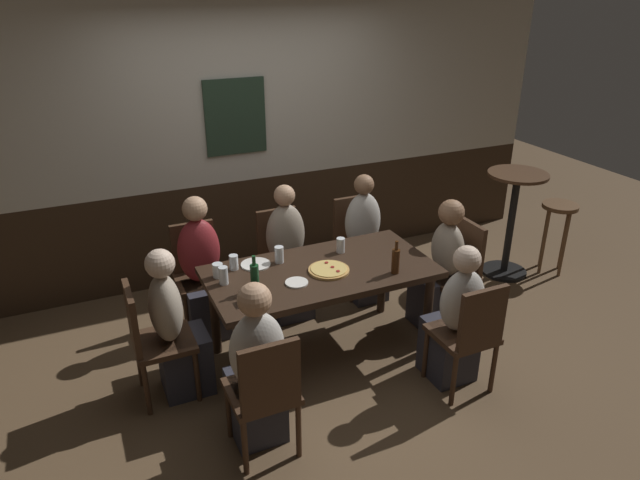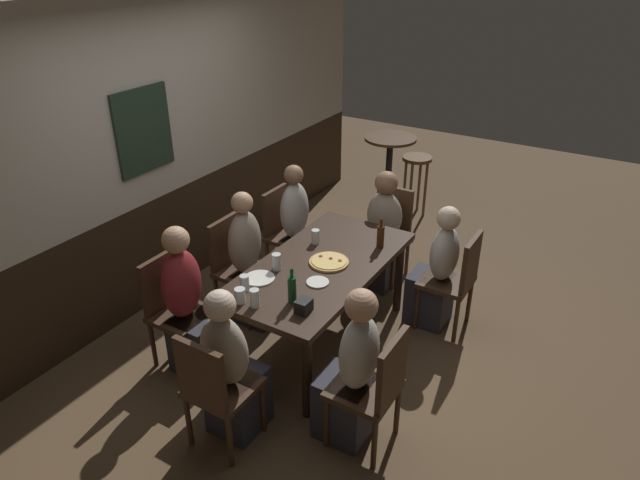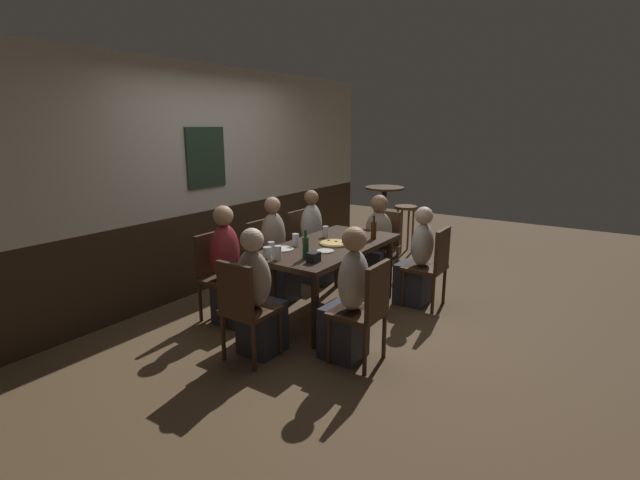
{
  "view_description": "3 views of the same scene",
  "coord_description": "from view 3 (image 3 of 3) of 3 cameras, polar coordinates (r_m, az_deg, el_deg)",
  "views": [
    {
      "loc": [
        -1.56,
        -3.44,
        2.71
      ],
      "look_at": [
        0.05,
        0.13,
        0.92
      ],
      "focal_mm": 32.24,
      "sensor_mm": 36.0,
      "label": 1
    },
    {
      "loc": [
        -3.21,
        -1.94,
        2.93
      ],
      "look_at": [
        0.01,
        0.01,
        0.93
      ],
      "focal_mm": 31.99,
      "sensor_mm": 36.0,
      "label": 2
    },
    {
      "loc": [
        -3.88,
        -2.5,
        1.94
      ],
      "look_at": [
        -0.19,
        -0.03,
        0.83
      ],
      "focal_mm": 26.14,
      "sensor_mm": 36.0,
      "label": 3
    }
  ],
  "objects": [
    {
      "name": "plate_white_small",
      "position": [
        4.5,
        0.66,
        -1.35
      ],
      "size": [
        0.16,
        0.16,
        0.01
      ],
      "primitive_type": "cylinder",
      "color": "white",
      "rests_on": "dining_table"
    },
    {
      "name": "condiment_caddy",
      "position": [
        4.15,
        -0.79,
        -2.12
      ],
      "size": [
        0.11,
        0.09,
        0.09
      ],
      "primitive_type": "cube",
      "color": "black",
      "rests_on": "dining_table"
    },
    {
      "name": "plate_white_large",
      "position": [
        4.58,
        -4.62,
        -1.11
      ],
      "size": [
        0.22,
        0.22,
        0.01
      ],
      "primitive_type": "cylinder",
      "color": "white",
      "rests_on": "dining_table"
    },
    {
      "name": "pint_glass_stout",
      "position": [
        4.24,
        -5.18,
        -1.67
      ],
      "size": [
        0.07,
        0.07,
        0.13
      ],
      "color": "silver",
      "rests_on": "dining_table"
    },
    {
      "name": "beer_bottle_green",
      "position": [
        4.24,
        -1.77,
        -0.9
      ],
      "size": [
        0.06,
        0.06,
        0.27
      ],
      "color": "#194723",
      "rests_on": "dining_table"
    },
    {
      "name": "person_left_near",
      "position": [
        3.9,
        3.48,
        -7.84
      ],
      "size": [
        0.34,
        0.37,
        1.15
      ],
      "color": "#2D2D38",
      "rests_on": "ground_plane"
    },
    {
      "name": "chair_left_near",
      "position": [
        3.83,
        5.59,
        -8.19
      ],
      "size": [
        0.4,
        0.4,
        0.88
      ],
      "color": "#422B1C",
      "rests_on": "ground_plane"
    },
    {
      "name": "chair_head_east",
      "position": [
        5.89,
        7.64,
        -0.27
      ],
      "size": [
        0.4,
        0.4,
        0.88
      ],
      "color": "#422B1C",
      "rests_on": "ground_plane"
    },
    {
      "name": "person_head_west",
      "position": [
        4.01,
        -7.6,
        -7.52
      ],
      "size": [
        0.37,
        0.34,
        1.12
      ],
      "color": "#2D2D38",
      "rests_on": "ground_plane"
    },
    {
      "name": "wall_back",
      "position": [
        5.71,
        -13.14,
        7.26
      ],
      "size": [
        6.4,
        0.13,
        2.6
      ],
      "color": "#332316",
      "rests_on": "ground_plane"
    },
    {
      "name": "chair_left_far",
      "position": [
        4.8,
        -12.4,
        -3.8
      ],
      "size": [
        0.4,
        0.4,
        0.88
      ],
      "color": "#422B1C",
      "rests_on": "ground_plane"
    },
    {
      "name": "pint_glass_pale",
      "position": [
        4.31,
        -6.47,
        -1.62
      ],
      "size": [
        0.08,
        0.08,
        0.1
      ],
      "color": "silver",
      "rests_on": "dining_table"
    },
    {
      "name": "person_right_near",
      "position": [
        5.18,
        11.8,
        -2.88
      ],
      "size": [
        0.34,
        0.37,
        1.09
      ],
      "color": "#2D2D38",
      "rests_on": "ground_plane"
    },
    {
      "name": "dining_table",
      "position": [
        4.79,
        1.0,
        -1.52
      ],
      "size": [
        1.69,
        0.85,
        0.74
      ],
      "color": "black",
      "rests_on": "ground_plane"
    },
    {
      "name": "bar_stool",
      "position": [
        7.28,
        10.42,
        2.92
      ],
      "size": [
        0.34,
        0.34,
        0.72
      ],
      "color": "brown",
      "rests_on": "ground_plane"
    },
    {
      "name": "chair_right_near",
      "position": [
        5.12,
        13.53,
        -2.75
      ],
      "size": [
        0.4,
        0.4,
        0.88
      ],
      "color": "#422B1C",
      "rests_on": "ground_plane"
    },
    {
      "name": "tumbler_short",
      "position": [
        5.08,
        0.68,
        0.98
      ],
      "size": [
        0.07,
        0.07,
        0.12
      ],
      "color": "silver",
      "rests_on": "dining_table"
    },
    {
      "name": "beer_glass_tall",
      "position": [
        4.45,
        -5.99,
        -0.99
      ],
      "size": [
        0.07,
        0.07,
        0.11
      ],
      "color": "silver",
      "rests_on": "dining_table"
    },
    {
      "name": "person_left_far",
      "position": [
        4.69,
        -11.03,
        -4.12
      ],
      "size": [
        0.34,
        0.37,
        1.18
      ],
      "color": "#2D2D38",
      "rests_on": "ground_plane"
    },
    {
      "name": "chair_mid_far",
      "position": [
        5.32,
        -6.66,
        -1.82
      ],
      "size": [
        0.4,
        0.4,
        0.88
      ],
      "color": "#422B1C",
      "rests_on": "ground_plane"
    },
    {
      "name": "pint_glass_amber",
      "position": [
        4.69,
        -3.0,
        -0.09
      ],
      "size": [
        0.07,
        0.07,
        0.13
      ],
      "color": "silver",
      "rests_on": "dining_table"
    },
    {
      "name": "side_bar_table",
      "position": [
        6.93,
        7.8,
        2.9
      ],
      "size": [
        0.56,
        0.56,
        1.05
      ],
      "color": "black",
      "rests_on": "ground_plane"
    },
    {
      "name": "chair_right_far",
      "position": [
        5.88,
        -1.98,
        -0.18
      ],
      "size": [
        0.4,
        0.4,
        0.88
      ],
      "color": "#422B1C",
      "rests_on": "ground_plane"
    },
    {
      "name": "pizza",
      "position": [
        4.77,
        1.8,
        -0.4
      ],
      "size": [
        0.3,
        0.3,
        0.03
      ],
      "color": "tan",
      "rests_on": "dining_table"
    },
    {
      "name": "beer_bottle_brown",
      "position": [
        5.01,
        6.58,
        1.26
      ],
      "size": [
        0.06,
        0.06,
        0.26
      ],
      "color": "#42230F",
      "rests_on": "dining_table"
    },
    {
      "name": "person_mid_far",
      "position": [
        5.22,
        -5.3,
        -2.16
      ],
      "size": [
        0.34,
        0.37,
        1.17
      ],
      "color": "#2D2D38",
      "rests_on": "ground_plane"
    },
    {
      "name": "ground_plane",
      "position": [
        5.0,
        0.96,
        -8.78
      ],
      "size": [
        12.0,
        12.0,
        0.0
      ],
      "primitive_type": "plane",
      "color": "brown"
    },
    {
      "name": "person_right_far",
      "position": [
        5.79,
        -0.67,
        -0.51
      ],
      "size": [
        0.34,
        0.37,
        1.16
      ],
      "color": "#2D2D38",
      "rests_on": "ground_plane"
    },
    {
      "name": "chair_head_west",
      "position": [
        3.89,
        -9.21,
        -7.91
      ],
      "size": [
        0.4,
        0.4,
        0.88
      ],
      "color": "#422B1C",
      "rests_on": "ground_plane"
    },
    {
      "name": "person_head_east",
      "position": [
        5.76,
        6.91,
        -0.84
      ],
      "size": [
        0.37,
        0.34,
        1.11
      ],
      "color": "#2D2D38",
      "rests_on": "ground_plane"
    }
  ]
}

